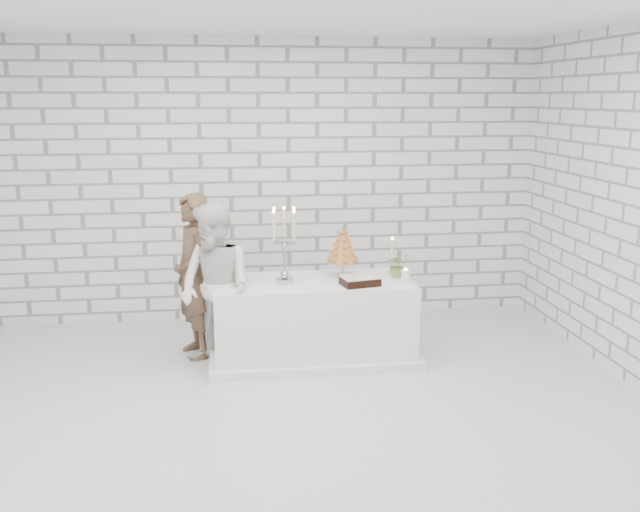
{
  "coord_description": "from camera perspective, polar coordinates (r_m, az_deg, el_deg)",
  "views": [
    {
      "loc": [
        -0.34,
        -4.99,
        2.39
      ],
      "look_at": [
        0.43,
        0.83,
        1.05
      ],
      "focal_mm": 39.29,
      "sensor_mm": 36.0,
      "label": 1
    }
  ],
  "objects": [
    {
      "name": "ground",
      "position": [
        5.54,
        -3.36,
        -12.72
      ],
      "size": [
        6.0,
        5.0,
        0.01
      ],
      "primitive_type": "cube",
      "color": "silver",
      "rests_on": "ground"
    },
    {
      "name": "extra_taper",
      "position": [
        6.69,
        5.87,
        0.01
      ],
      "size": [
        0.06,
        0.06,
        0.32
      ],
      "primitive_type": "cylinder",
      "rotation": [
        0.0,
        0.0,
        0.08
      ],
      "color": "beige",
      "rests_on": "cake_table"
    },
    {
      "name": "cake_table",
      "position": [
        6.49,
        -0.54,
        -5.24
      ],
      "size": [
        1.8,
        0.8,
        0.75
      ],
      "primitive_type": "cube",
      "color": "white",
      "rests_on": "ground"
    },
    {
      "name": "groom",
      "position": [
        6.58,
        -10.25,
        -1.62
      ],
      "size": [
        0.54,
        0.66,
        1.54
      ],
      "primitive_type": "imported",
      "rotation": [
        0.0,
        0.0,
        -1.21
      ],
      "color": "#463021",
      "rests_on": "ground"
    },
    {
      "name": "pillar_candle",
      "position": [
        6.34,
        6.97,
        -1.68
      ],
      "size": [
        0.08,
        0.08,
        0.12
      ],
      "primitive_type": "cylinder",
      "rotation": [
        0.0,
        0.0,
        0.04
      ],
      "color": "white",
      "rests_on": "cake_table"
    },
    {
      "name": "candelabra",
      "position": [
        6.23,
        -2.93,
        0.89
      ],
      "size": [
        0.31,
        0.31,
        0.7
      ],
      "primitive_type": null,
      "rotation": [
        0.0,
        0.0,
        -0.09
      ],
      "color": "#A3A3AE",
      "rests_on": "cake_table"
    },
    {
      "name": "ceiling",
      "position": [
        5.04,
        -3.83,
        19.78
      ],
      "size": [
        6.0,
        5.0,
        0.01
      ],
      "primitive_type": "cube",
      "color": "white",
      "rests_on": "ground"
    },
    {
      "name": "bride",
      "position": [
        6.23,
        -8.5,
        -2.58
      ],
      "size": [
        0.91,
        0.92,
        1.5
      ],
      "primitive_type": "imported",
      "rotation": [
        0.0,
        0.0,
        -0.82
      ],
      "color": "white",
      "rests_on": "ground"
    },
    {
      "name": "croquembouche",
      "position": [
        6.48,
        1.86,
        0.33
      ],
      "size": [
        0.31,
        0.31,
        0.47
      ],
      "primitive_type": null,
      "rotation": [
        0.0,
        0.0,
        -0.01
      ],
      "color": "#9A541C",
      "rests_on": "cake_table"
    },
    {
      "name": "flowers",
      "position": [
        6.53,
        6.34,
        -0.73
      ],
      "size": [
        0.21,
        0.19,
        0.23
      ],
      "primitive_type": "imported",
      "rotation": [
        0.0,
        0.0,
        -0.03
      ],
      "color": "#486C2F",
      "rests_on": "cake_table"
    },
    {
      "name": "wall_front",
      "position": [
        2.67,
        0.25,
        -6.67
      ],
      "size": [
        6.0,
        0.01,
        3.0
      ],
      "primitive_type": "cube",
      "color": "white",
      "rests_on": "ground"
    },
    {
      "name": "wall_back",
      "position": [
        7.55,
        -4.93,
        6.04
      ],
      "size": [
        6.0,
        0.01,
        3.0
      ],
      "primitive_type": "cube",
      "color": "white",
      "rests_on": "ground"
    },
    {
      "name": "chocolate_cake",
      "position": [
        6.24,
        3.27,
        -2.02
      ],
      "size": [
        0.36,
        0.29,
        0.08
      ],
      "primitive_type": "cube",
      "rotation": [
        0.0,
        0.0,
        0.21
      ],
      "color": "black",
      "rests_on": "cake_table"
    }
  ]
}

